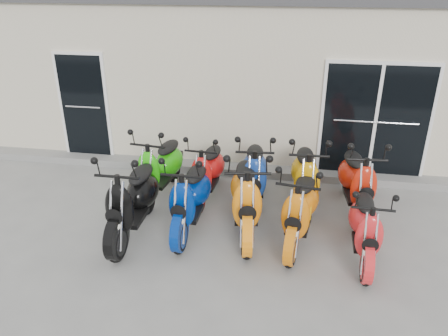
{
  "coord_description": "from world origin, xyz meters",
  "views": [
    {
      "loc": [
        1.11,
        -5.95,
        3.82
      ],
      "look_at": [
        0.0,
        0.6,
        0.75
      ],
      "focal_mm": 35.0,
      "sensor_mm": 36.0,
      "label": 1
    }
  ],
  "objects_px": {
    "scooter_front_orange_a": "(246,188)",
    "scooter_back_extra": "(358,173)",
    "scooter_back_blue": "(255,166)",
    "scooter_front_orange_b": "(301,200)",
    "scooter_front_black": "(132,191)",
    "scooter_front_red": "(366,220)",
    "scooter_back_yellow": "(306,170)",
    "scooter_front_blue": "(190,189)",
    "scooter_back_green": "(160,160)",
    "scooter_back_red": "(208,164)"
  },
  "relations": [
    {
      "from": "scooter_front_orange_a",
      "to": "scooter_back_red",
      "type": "distance_m",
      "value": 1.28
    },
    {
      "from": "scooter_back_yellow",
      "to": "scooter_back_extra",
      "type": "height_order",
      "value": "scooter_back_yellow"
    },
    {
      "from": "scooter_front_orange_a",
      "to": "scooter_back_blue",
      "type": "xyz_separation_m",
      "value": [
        0.03,
        0.9,
        -0.04
      ]
    },
    {
      "from": "scooter_back_blue",
      "to": "scooter_front_blue",
      "type": "bearing_deg",
      "value": -137.05
    },
    {
      "from": "scooter_front_red",
      "to": "scooter_back_yellow",
      "type": "xyz_separation_m",
      "value": [
        -0.84,
        1.32,
        0.09
      ]
    },
    {
      "from": "scooter_front_black",
      "to": "scooter_front_blue",
      "type": "height_order",
      "value": "scooter_front_black"
    },
    {
      "from": "scooter_front_blue",
      "to": "scooter_front_red",
      "type": "distance_m",
      "value": 2.62
    },
    {
      "from": "scooter_front_orange_b",
      "to": "scooter_back_blue",
      "type": "relative_size",
      "value": 0.99
    },
    {
      "from": "scooter_front_black",
      "to": "scooter_front_red",
      "type": "relative_size",
      "value": 1.19
    },
    {
      "from": "scooter_back_green",
      "to": "scooter_back_extra",
      "type": "height_order",
      "value": "scooter_back_extra"
    },
    {
      "from": "scooter_front_blue",
      "to": "scooter_back_green",
      "type": "distance_m",
      "value": 1.28
    },
    {
      "from": "scooter_front_orange_b",
      "to": "scooter_back_red",
      "type": "distance_m",
      "value": 1.99
    },
    {
      "from": "scooter_back_red",
      "to": "scooter_back_extra",
      "type": "distance_m",
      "value": 2.56
    },
    {
      "from": "scooter_back_blue",
      "to": "scooter_back_yellow",
      "type": "height_order",
      "value": "scooter_back_yellow"
    },
    {
      "from": "scooter_back_red",
      "to": "scooter_back_blue",
      "type": "bearing_deg",
      "value": -2.84
    },
    {
      "from": "scooter_back_blue",
      "to": "scooter_front_orange_b",
      "type": "bearing_deg",
      "value": -57.94
    },
    {
      "from": "scooter_front_orange_b",
      "to": "scooter_back_yellow",
      "type": "xyz_separation_m",
      "value": [
        0.07,
        1.04,
        0.02
      ]
    },
    {
      "from": "scooter_front_black",
      "to": "scooter_front_orange_b",
      "type": "height_order",
      "value": "scooter_front_black"
    },
    {
      "from": "scooter_front_blue",
      "to": "scooter_back_yellow",
      "type": "xyz_separation_m",
      "value": [
        1.76,
        0.98,
        0.02
      ]
    },
    {
      "from": "scooter_back_red",
      "to": "scooter_back_extra",
      "type": "height_order",
      "value": "scooter_back_extra"
    },
    {
      "from": "scooter_front_red",
      "to": "scooter_back_yellow",
      "type": "height_order",
      "value": "scooter_back_yellow"
    },
    {
      "from": "scooter_front_orange_a",
      "to": "scooter_front_red",
      "type": "distance_m",
      "value": 1.79
    },
    {
      "from": "scooter_back_extra",
      "to": "scooter_back_yellow",
      "type": "bearing_deg",
      "value": 175.73
    },
    {
      "from": "scooter_back_extra",
      "to": "scooter_back_green",
      "type": "bearing_deg",
      "value": 174.9
    },
    {
      "from": "scooter_front_black",
      "to": "scooter_front_blue",
      "type": "xyz_separation_m",
      "value": [
        0.83,
        0.29,
        -0.04
      ]
    },
    {
      "from": "scooter_front_red",
      "to": "scooter_back_extra",
      "type": "bearing_deg",
      "value": 91.44
    },
    {
      "from": "scooter_front_orange_a",
      "to": "scooter_back_extra",
      "type": "xyz_separation_m",
      "value": [
        1.75,
        0.9,
        -0.04
      ]
    },
    {
      "from": "scooter_back_yellow",
      "to": "scooter_back_green",
      "type": "bearing_deg",
      "value": 177.54
    },
    {
      "from": "scooter_front_orange_b",
      "to": "scooter_back_green",
      "type": "height_order",
      "value": "scooter_back_green"
    },
    {
      "from": "scooter_front_blue",
      "to": "scooter_front_orange_b",
      "type": "height_order",
      "value": "scooter_front_orange_b"
    },
    {
      "from": "scooter_front_orange_b",
      "to": "scooter_back_extra",
      "type": "relative_size",
      "value": 0.99
    },
    {
      "from": "scooter_front_orange_b",
      "to": "scooter_back_yellow",
      "type": "distance_m",
      "value": 1.04
    },
    {
      "from": "scooter_front_orange_b",
      "to": "scooter_front_red",
      "type": "bearing_deg",
      "value": -8.49
    },
    {
      "from": "scooter_back_green",
      "to": "scooter_back_yellow",
      "type": "xyz_separation_m",
      "value": [
        2.56,
        -0.02,
        0.01
      ]
    },
    {
      "from": "scooter_front_red",
      "to": "scooter_front_blue",
      "type": "bearing_deg",
      "value": 174.61
    },
    {
      "from": "scooter_front_black",
      "to": "scooter_back_green",
      "type": "distance_m",
      "value": 1.29
    },
    {
      "from": "scooter_front_orange_a",
      "to": "scooter_front_orange_b",
      "type": "relative_size",
      "value": 1.07
    },
    {
      "from": "scooter_back_blue",
      "to": "scooter_back_yellow",
      "type": "bearing_deg",
      "value": -5.68
    },
    {
      "from": "scooter_front_blue",
      "to": "scooter_back_blue",
      "type": "xyz_separation_m",
      "value": [
        0.89,
        0.99,
        0.01
      ]
    },
    {
      "from": "scooter_front_blue",
      "to": "scooter_back_yellow",
      "type": "bearing_deg",
      "value": 30.08
    },
    {
      "from": "scooter_front_blue",
      "to": "scooter_front_orange_a",
      "type": "bearing_deg",
      "value": 6.82
    },
    {
      "from": "scooter_front_red",
      "to": "scooter_back_extra",
      "type": "distance_m",
      "value": 1.33
    },
    {
      "from": "scooter_back_green",
      "to": "scooter_back_extra",
      "type": "distance_m",
      "value": 3.41
    },
    {
      "from": "scooter_front_red",
      "to": "scooter_back_blue",
      "type": "xyz_separation_m",
      "value": [
        -1.7,
        1.33,
        0.09
      ]
    },
    {
      "from": "scooter_back_green",
      "to": "scooter_back_yellow",
      "type": "distance_m",
      "value": 2.56
    },
    {
      "from": "scooter_back_yellow",
      "to": "scooter_back_extra",
      "type": "xyz_separation_m",
      "value": [
        0.85,
        0.01,
        -0.01
      ]
    },
    {
      "from": "scooter_front_black",
      "to": "scooter_front_orange_b",
      "type": "relative_size",
      "value": 1.06
    },
    {
      "from": "scooter_front_red",
      "to": "scooter_back_green",
      "type": "xyz_separation_m",
      "value": [
        -3.4,
        1.34,
        0.08
      ]
    },
    {
      "from": "scooter_back_green",
      "to": "scooter_back_extra",
      "type": "bearing_deg",
      "value": 6.18
    },
    {
      "from": "scooter_back_red",
      "to": "scooter_back_blue",
      "type": "height_order",
      "value": "scooter_back_blue"
    }
  ]
}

